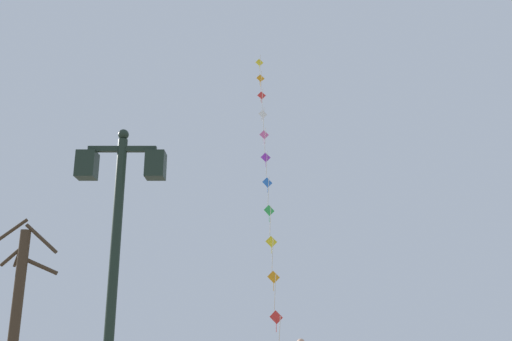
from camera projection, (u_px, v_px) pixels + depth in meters
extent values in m
cylinder|color=#1E2D23|center=(113.00, 299.00, 7.58)|extent=(0.14, 0.14, 4.64)
sphere|color=#1E2D23|center=(124.00, 135.00, 8.25)|extent=(0.16, 0.16, 0.16)
cube|color=#1E2D23|center=(123.00, 149.00, 8.19)|extent=(1.01, 0.08, 0.08)
cube|color=#1E2D23|center=(88.00, 165.00, 8.12)|extent=(0.28, 0.28, 0.40)
cube|color=beige|center=(88.00, 165.00, 8.12)|extent=(0.19, 0.19, 0.30)
cube|color=#1E2D23|center=(157.00, 165.00, 8.12)|extent=(0.28, 0.28, 0.40)
cube|color=beige|center=(157.00, 165.00, 8.12)|extent=(0.19, 0.19, 0.30)
cylinder|color=silver|center=(276.00, 296.00, 18.34)|extent=(0.07, 0.89, 1.36)
cylinder|color=silver|center=(273.00, 259.00, 19.56)|extent=(0.07, 0.89, 1.36)
cylinder|color=silver|center=(271.00, 226.00, 20.77)|extent=(0.07, 0.89, 1.36)
cylinder|color=silver|center=(269.00, 196.00, 21.98)|extent=(0.07, 0.89, 1.36)
cylinder|color=silver|center=(267.00, 170.00, 23.19)|extent=(0.07, 0.89, 1.36)
cylinder|color=silver|center=(266.00, 146.00, 24.41)|extent=(0.07, 0.89, 1.36)
cylinder|color=silver|center=(264.00, 124.00, 25.62)|extent=(0.07, 0.89, 1.36)
cylinder|color=silver|center=(263.00, 105.00, 26.83)|extent=(0.07, 0.89, 1.36)
cylinder|color=silver|center=(262.00, 87.00, 28.05)|extent=(0.07, 0.89, 1.36)
cylinder|color=silver|center=(261.00, 70.00, 29.26)|extent=(0.07, 0.89, 1.36)
cube|color=red|center=(277.00, 317.00, 17.74)|extent=(0.43, 0.01, 0.43)
cylinder|color=red|center=(277.00, 327.00, 17.65)|extent=(0.02, 0.04, 0.30)
cube|color=orange|center=(275.00, 277.00, 18.95)|extent=(0.43, 0.04, 0.43)
cylinder|color=orange|center=(275.00, 287.00, 18.86)|extent=(0.02, 0.04, 0.31)
cube|color=yellow|center=(272.00, 242.00, 20.16)|extent=(0.43, 0.04, 0.43)
cylinder|color=yellow|center=(272.00, 250.00, 20.08)|extent=(0.02, 0.05, 0.27)
cube|color=green|center=(270.00, 210.00, 21.38)|extent=(0.42, 0.11, 0.43)
cylinder|color=green|center=(270.00, 218.00, 21.29)|extent=(0.03, 0.06, 0.30)
cube|color=blue|center=(268.00, 183.00, 22.59)|extent=(0.42, 0.12, 0.43)
cylinder|color=blue|center=(268.00, 189.00, 22.51)|extent=(0.03, 0.06, 0.26)
cube|color=purple|center=(267.00, 157.00, 23.80)|extent=(0.43, 0.07, 0.43)
cylinder|color=purple|center=(267.00, 164.00, 23.72)|extent=(0.02, 0.05, 0.26)
cube|color=pink|center=(265.00, 135.00, 25.01)|extent=(0.43, 0.07, 0.43)
cylinder|color=pink|center=(265.00, 141.00, 24.92)|extent=(0.02, 0.06, 0.31)
cube|color=white|center=(264.00, 114.00, 26.23)|extent=(0.43, 0.06, 0.43)
cylinder|color=white|center=(264.00, 120.00, 26.15)|extent=(0.02, 0.03, 0.24)
cube|color=red|center=(262.00, 95.00, 27.44)|extent=(0.43, 0.06, 0.43)
cylinder|color=red|center=(262.00, 101.00, 27.36)|extent=(0.02, 0.04, 0.23)
cube|color=orange|center=(261.00, 78.00, 28.65)|extent=(0.43, 0.02, 0.43)
cylinder|color=orange|center=(261.00, 84.00, 28.57)|extent=(0.02, 0.03, 0.28)
cube|color=yellow|center=(260.00, 63.00, 29.86)|extent=(0.43, 0.02, 0.43)
cylinder|color=yellow|center=(260.00, 67.00, 29.79)|extent=(0.02, 0.03, 0.21)
cylinder|color=#423323|center=(17.00, 319.00, 13.58)|extent=(0.26, 0.26, 4.40)
cylinder|color=#423323|center=(43.00, 239.00, 14.17)|extent=(0.88, 0.17, 0.77)
cylinder|color=#423323|center=(41.00, 266.00, 14.18)|extent=(0.83, 0.59, 0.43)
cylinder|color=#423323|center=(14.00, 255.00, 14.22)|extent=(0.78, 0.49, 0.53)
cylinder|color=#423323|center=(21.00, 251.00, 14.33)|extent=(0.53, 0.65, 0.78)
cylinder|color=#423323|center=(6.00, 235.00, 14.17)|extent=(1.11, 0.11, 0.88)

